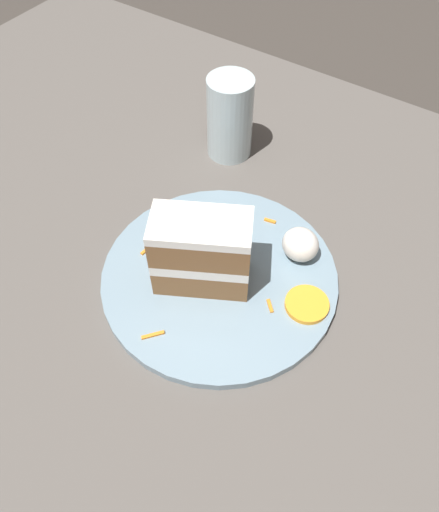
{
  "coord_description": "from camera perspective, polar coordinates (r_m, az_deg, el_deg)",
  "views": [
    {
      "loc": [
        0.26,
        -0.36,
        0.55
      ],
      "look_at": [
        0.06,
        -0.06,
        0.08
      ],
      "focal_mm": 35.0,
      "sensor_mm": 36.0,
      "label": 1
    }
  ],
  "objects": [
    {
      "name": "plate",
      "position": [
        0.64,
        0.0,
        -2.37
      ],
      "size": [
        0.3,
        0.3,
        0.01
      ],
      "primitive_type": "cylinder",
      "color": "gray",
      "rests_on": "dining_table"
    },
    {
      "name": "carrot_shreds_scatter",
      "position": [
        0.64,
        -3.11,
        -0.84
      ],
      "size": [
        0.2,
        0.24,
        0.0
      ],
      "color": "orange",
      "rests_on": "plate"
    },
    {
      "name": "cream_dollop",
      "position": [
        0.64,
        9.23,
        1.3
      ],
      "size": [
        0.05,
        0.04,
        0.05
      ],
      "primitive_type": "ellipsoid",
      "color": "white",
      "rests_on": "plate"
    },
    {
      "name": "ground_plane",
      "position": [
        0.71,
        -1.3,
        1.21
      ],
      "size": [
        6.0,
        6.0,
        0.0
      ],
      "primitive_type": "plane",
      "color": "#38332D",
      "rests_on": "ground"
    },
    {
      "name": "dining_table",
      "position": [
        0.7,
        -1.32,
        2.01
      ],
      "size": [
        1.36,
        0.88,
        0.03
      ],
      "primitive_type": "cube",
      "color": "#56514C",
      "rests_on": "ground"
    },
    {
      "name": "cake_slice",
      "position": [
        0.58,
        -2.06,
        0.46
      ],
      "size": [
        0.13,
        0.11,
        0.1
      ],
      "rotation": [
        0.0,
        0.0,
        5.2
      ],
      "color": "brown",
      "rests_on": "plate"
    },
    {
      "name": "orange_garnish",
      "position": [
        0.61,
        9.95,
        -5.46
      ],
      "size": [
        0.05,
        0.05,
        0.01
      ],
      "primitive_type": "cylinder",
      "color": "orange",
      "rests_on": "plate"
    },
    {
      "name": "drinking_glass",
      "position": [
        0.78,
        1.18,
        15.01
      ],
      "size": [
        0.07,
        0.07,
        0.13
      ],
      "color": "silver",
      "rests_on": "dining_table"
    }
  ]
}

